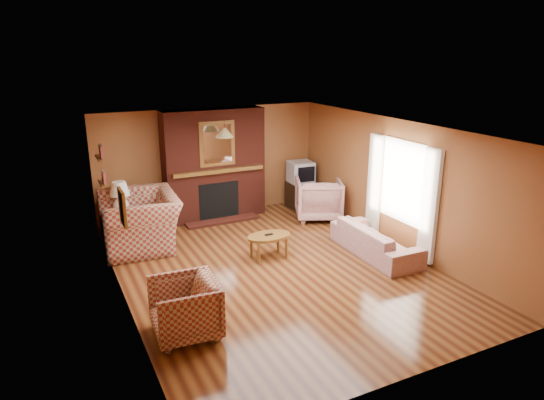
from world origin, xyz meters
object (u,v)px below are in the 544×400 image
fireplace (214,166)px  crt_tv (301,172)px  floral_armchair (318,199)px  tv_stand (300,194)px  plaid_loveseat (140,221)px  coffee_table (269,238)px  floral_sofa (375,240)px  table_lamp (120,196)px  plaid_armchair (185,308)px  side_table (123,227)px

fireplace → crt_tv: 2.08m
floral_armchair → tv_stand: floral_armchair is taller
plaid_loveseat → coffee_table: bearing=55.5°
plaid_loveseat → floral_armchair: 3.87m
floral_sofa → floral_armchair: floral_armchair is taller
tv_stand → crt_tv: bearing=-94.7°
plaid_loveseat → floral_armchair: plaid_loveseat is taller
tv_stand → fireplace: bearing=170.1°
fireplace → floral_sofa: bearing=-59.6°
coffee_table → tv_stand: size_ratio=1.33×
plaid_loveseat → floral_armchair: size_ratio=1.58×
floral_armchair → table_lamp: 4.17m
table_lamp → tv_stand: (4.15, 0.35, -0.62)m
floral_armchair → table_lamp: (-4.11, 0.53, 0.47)m
plaid_armchair → tv_stand: plaid_armchair is taller
tv_stand → crt_tv: size_ratio=1.05×
floral_armchair → crt_tv: bearing=-68.0°
fireplace → plaid_armchair: fireplace is taller
floral_armchair → side_table: size_ratio=1.73×
side_table → table_lamp: bearing=0.0°
floral_armchair → side_table: 4.15m
coffee_table → tv_stand: tv_stand is taller
plaid_armchair → fireplace: bearing=159.0°
floral_sofa → tv_stand: size_ratio=3.14×
plaid_armchair → table_lamp: 3.76m
tv_stand → crt_tv: (0.00, -0.01, 0.55)m
floral_armchair → crt_tv: size_ratio=1.71×
plaid_armchair → floral_armchair: 5.09m
fireplace → plaid_loveseat: 2.20m
coffee_table → side_table: (-2.20, 1.98, -0.09)m
floral_armchair → plaid_armchair: bearing=63.2°
floral_sofa → table_lamp: 4.87m
floral_sofa → floral_armchair: size_ratio=1.93×
plaid_loveseat → side_table: size_ratio=2.73×
floral_sofa → coffee_table: 1.94m
plaid_armchair → side_table: plaid_armchair is taller
crt_tv → fireplace: bearing=174.7°
plaid_armchair → side_table: 3.73m
fireplace → plaid_armchair: bearing=-114.6°
fireplace → table_lamp: size_ratio=3.85×
crt_tv → floral_sofa: bearing=-92.8°
plaid_loveseat → table_lamp: bearing=-146.6°
tv_stand → crt_tv: 0.55m
plaid_armchair → crt_tv: 5.72m
fireplace → plaid_armchair: size_ratio=2.82×
fireplace → side_table: 2.34m
tv_stand → floral_sofa: bearing=-97.5°
floral_sofa → floral_armchair: 2.19m
floral_sofa → coffee_table: bearing=69.5°
table_lamp → tv_stand: table_lamp is taller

